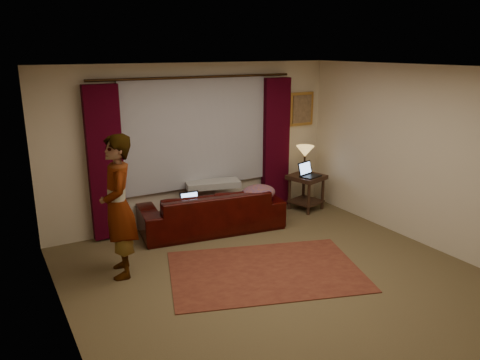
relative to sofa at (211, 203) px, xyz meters
name	(u,v)px	position (x,y,z in m)	size (l,w,h in m)	color
floor	(280,280)	(0.00, -1.96, -0.46)	(5.00, 5.00, 0.01)	brown
ceiling	(285,68)	(0.00, -1.96, 2.15)	(5.00, 5.00, 0.02)	silver
wall_back	(196,144)	(0.00, 0.54, 0.85)	(5.00, 0.02, 2.60)	beige
wall_front	(475,262)	(0.00, -4.46, 0.85)	(5.00, 0.02, 2.60)	beige
wall_left	(61,217)	(-2.50, -1.96, 0.85)	(0.02, 5.00, 2.60)	beige
wall_right	(426,157)	(2.50, -1.96, 0.85)	(0.02, 5.00, 2.60)	beige
sheer_curtain	(197,133)	(0.00, 0.48, 1.05)	(2.50, 0.05, 1.80)	#9F9FA6
drape_left	(105,164)	(-1.50, 0.43, 0.73)	(0.50, 0.14, 2.30)	#33010E
drape_right	(276,144)	(1.50, 0.43, 0.73)	(0.50, 0.14, 2.30)	#33010E
curtain_rod	(197,77)	(0.00, 0.43, 1.93)	(0.04, 0.04, 3.40)	#301E0E
picture_frame	(301,109)	(2.10, 0.51, 1.30)	(0.50, 0.04, 0.60)	#BD883A
sofa	(211,203)	(0.00, 0.00, 0.00)	(2.25, 0.97, 0.91)	black
throw_blanket	(212,170)	(0.16, 0.26, 0.46)	(0.88, 0.35, 0.10)	#979691
clothing_pile	(258,193)	(0.71, -0.28, 0.12)	(0.58, 0.45, 0.25)	brown
laptop_sofa	(192,201)	(-0.36, -0.08, 0.11)	(0.30, 0.33, 0.22)	black
area_rug	(265,271)	(-0.04, -1.68, -0.45)	(2.46, 1.64, 0.01)	maroon
end_table	(306,192)	(1.92, 0.04, -0.14)	(0.55, 0.55, 0.64)	black
tiffany_lamp	(305,160)	(1.94, 0.15, 0.44)	(0.32, 0.32, 0.51)	#9A9936
laptop_table	(311,170)	(1.92, -0.07, 0.31)	(0.35, 0.38, 0.25)	black
person	(118,207)	(-1.67, -0.81, 0.46)	(0.54, 0.54, 1.83)	#979691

